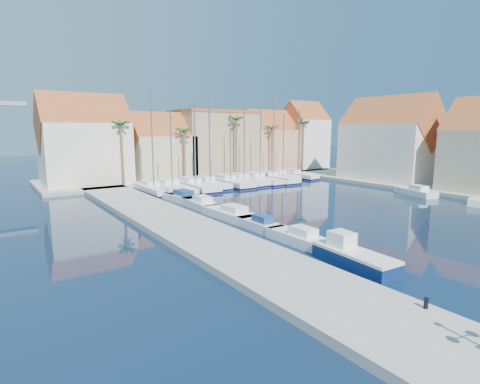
% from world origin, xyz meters
% --- Properties ---
extents(ground, '(260.00, 260.00, 0.00)m').
position_xyz_m(ground, '(0.00, 0.00, 0.00)').
color(ground, black).
rests_on(ground, ground).
extents(quay_west, '(6.00, 77.00, 0.50)m').
position_xyz_m(quay_west, '(-9.00, 13.50, 0.25)').
color(quay_west, gray).
rests_on(quay_west, ground).
extents(shore_north, '(54.00, 16.00, 0.50)m').
position_xyz_m(shore_north, '(10.00, 48.00, 0.25)').
color(shore_north, gray).
rests_on(shore_north, ground).
extents(shore_east, '(12.00, 60.00, 0.50)m').
position_xyz_m(shore_east, '(32.00, 15.00, 0.25)').
color(shore_east, gray).
rests_on(shore_east, ground).
extents(bollard, '(0.21, 0.21, 0.51)m').
position_xyz_m(bollard, '(-6.60, -4.28, 0.76)').
color(bollard, black).
rests_on(bollard, quay_west).
extents(fishing_boat, '(2.34, 5.90, 2.02)m').
position_xyz_m(fishing_boat, '(-3.95, 2.02, 0.67)').
color(fishing_boat, navy).
rests_on(fishing_boat, ground).
extents(motorboat_west_0, '(1.84, 5.62, 1.40)m').
position_xyz_m(motorboat_west_0, '(-3.50, 7.42, 0.51)').
color(motorboat_west_0, white).
rests_on(motorboat_west_0, ground).
extents(motorboat_west_1, '(1.71, 5.15, 1.40)m').
position_xyz_m(motorboat_west_1, '(-3.50, 12.25, 0.51)').
color(motorboat_west_1, white).
rests_on(motorboat_west_1, ground).
extents(motorboat_west_2, '(2.58, 7.15, 1.40)m').
position_xyz_m(motorboat_west_2, '(-3.30, 17.20, 0.51)').
color(motorboat_west_2, white).
rests_on(motorboat_west_2, ground).
extents(motorboat_west_3, '(2.24, 6.31, 1.40)m').
position_xyz_m(motorboat_west_3, '(-3.30, 23.36, 0.51)').
color(motorboat_west_3, white).
rests_on(motorboat_west_3, ground).
extents(motorboat_west_4, '(2.77, 7.13, 1.40)m').
position_xyz_m(motorboat_west_4, '(-3.29, 28.35, 0.51)').
color(motorboat_west_4, white).
rests_on(motorboat_west_4, ground).
extents(motorboat_west_5, '(2.70, 7.32, 1.40)m').
position_xyz_m(motorboat_west_5, '(-3.40, 32.16, 0.51)').
color(motorboat_west_5, white).
rests_on(motorboat_west_5, ground).
extents(motorboat_west_6, '(1.89, 5.14, 1.40)m').
position_xyz_m(motorboat_west_6, '(-3.99, 38.05, 0.51)').
color(motorboat_west_6, white).
rests_on(motorboat_west_6, ground).
extents(motorboat_east_1, '(3.66, 6.32, 1.40)m').
position_xyz_m(motorboat_east_1, '(23.97, 14.32, 0.51)').
color(motorboat_east_1, white).
rests_on(motorboat_east_1, ground).
extents(sailboat_0, '(2.59, 9.56, 13.97)m').
position_xyz_m(sailboat_0, '(-3.98, 35.83, 0.61)').
color(sailboat_0, white).
rests_on(sailboat_0, ground).
extents(sailboat_1, '(3.60, 12.04, 11.11)m').
position_xyz_m(sailboat_1, '(-1.30, 35.88, 0.55)').
color(sailboat_1, white).
rests_on(sailboat_1, ground).
extents(sailboat_2, '(3.59, 11.80, 12.42)m').
position_xyz_m(sailboat_2, '(2.28, 35.71, 0.56)').
color(sailboat_2, white).
rests_on(sailboat_2, ground).
extents(sailboat_3, '(2.69, 9.58, 12.48)m').
position_xyz_m(sailboat_3, '(4.77, 35.80, 0.59)').
color(sailboat_3, white).
rests_on(sailboat_3, ground).
extents(sailboat_4, '(3.22, 11.18, 11.27)m').
position_xyz_m(sailboat_4, '(8.30, 35.71, 0.56)').
color(sailboat_4, white).
rests_on(sailboat_4, ground).
extents(sailboat_5, '(3.51, 10.92, 14.94)m').
position_xyz_m(sailboat_5, '(11.03, 35.99, 0.60)').
color(sailboat_5, white).
rests_on(sailboat_5, ground).
extents(sailboat_6, '(3.16, 11.50, 13.47)m').
position_xyz_m(sailboat_6, '(14.20, 35.97, 0.58)').
color(sailboat_6, white).
rests_on(sailboat_6, ground).
extents(sailboat_7, '(3.29, 11.82, 14.40)m').
position_xyz_m(sailboat_7, '(16.77, 35.81, 0.58)').
color(sailboat_7, white).
rests_on(sailboat_7, ground).
extents(sailboat_8, '(2.56, 8.18, 11.09)m').
position_xyz_m(sailboat_8, '(19.90, 36.71, 0.60)').
color(sailboat_8, white).
rests_on(sailboat_8, ground).
extents(sailboat_9, '(2.97, 9.08, 11.92)m').
position_xyz_m(sailboat_9, '(22.92, 36.30, 0.59)').
color(sailboat_9, white).
rests_on(sailboat_9, ground).
extents(building_0, '(12.30, 9.00, 13.50)m').
position_xyz_m(building_0, '(-10.00, 47.00, 6.52)').
color(building_0, beige).
rests_on(building_0, shore_north).
extents(building_1, '(10.30, 8.00, 11.00)m').
position_xyz_m(building_1, '(2.00, 47.00, 5.30)').
color(building_1, tan).
rests_on(building_1, shore_north).
extents(building_2, '(14.20, 10.20, 11.50)m').
position_xyz_m(building_2, '(13.00, 48.00, 6.26)').
color(building_2, '#9C8360').
rests_on(building_2, shore_north).
extents(building_3, '(10.30, 8.00, 12.00)m').
position_xyz_m(building_3, '(25.00, 47.00, 5.86)').
color(building_3, tan).
rests_on(building_3, shore_north).
extents(building_4, '(8.30, 8.00, 14.00)m').
position_xyz_m(building_4, '(34.00, 46.00, 6.97)').
color(building_4, white).
rests_on(building_4, shore_north).
extents(building_6, '(9.00, 14.30, 13.50)m').
position_xyz_m(building_6, '(32.00, 24.00, 6.52)').
color(building_6, beige).
rests_on(building_6, shore_east).
extents(palm_0, '(2.60, 2.60, 10.15)m').
position_xyz_m(palm_0, '(-6.00, 42.00, 9.08)').
color(palm_0, brown).
rests_on(palm_0, shore_north).
extents(palm_1, '(2.60, 2.60, 9.15)m').
position_xyz_m(palm_1, '(4.00, 42.00, 8.14)').
color(palm_1, brown).
rests_on(palm_1, shore_north).
extents(palm_2, '(2.60, 2.60, 11.15)m').
position_xyz_m(palm_2, '(14.00, 42.00, 10.02)').
color(palm_2, brown).
rests_on(palm_2, shore_north).
extents(palm_3, '(2.60, 2.60, 9.65)m').
position_xyz_m(palm_3, '(22.00, 42.00, 8.61)').
color(palm_3, brown).
rests_on(palm_3, shore_north).
extents(palm_4, '(2.60, 2.60, 10.65)m').
position_xyz_m(palm_4, '(30.00, 42.00, 9.55)').
color(palm_4, brown).
rests_on(palm_4, shore_north).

